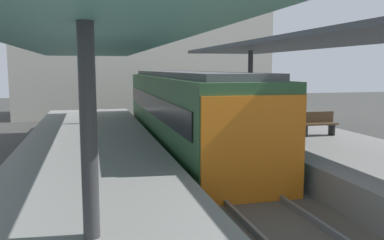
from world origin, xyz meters
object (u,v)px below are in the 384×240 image
platform_sign (265,91)px  litter_bin (258,120)px  platform_bench (317,123)px  commuter_train (185,110)px

platform_sign → litter_bin: 1.71m
platform_bench → platform_sign: (-1.77, 0.67, 1.16)m
commuter_train → platform_bench: (4.24, -3.01, -0.26)m
commuter_train → platform_sign: 3.51m
platform_bench → litter_bin: bearing=129.8°
commuter_train → platform_sign: (2.47, -2.34, 0.90)m
commuter_train → litter_bin: (2.71, -1.17, -0.33)m
commuter_train → platform_sign: bearing=-43.5°
commuter_train → platform_sign: size_ratio=6.56×
litter_bin → commuter_train: bearing=156.6°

